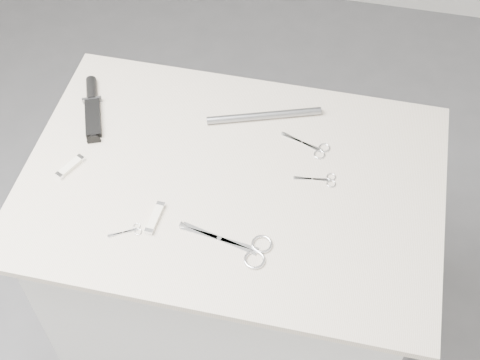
% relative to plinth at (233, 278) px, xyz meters
% --- Properties ---
extents(ground, '(4.00, 4.00, 0.01)m').
position_rel_plinth_xyz_m(ground, '(0.00, 0.00, -0.46)').
color(ground, slate).
rests_on(ground, ground).
extents(plinth, '(0.90, 0.60, 0.90)m').
position_rel_plinth_xyz_m(plinth, '(0.00, 0.00, 0.00)').
color(plinth, silver).
rests_on(plinth, ground).
extents(display_board, '(1.00, 0.70, 0.02)m').
position_rel_plinth_xyz_m(display_board, '(0.00, 0.00, 0.46)').
color(display_board, beige).
rests_on(display_board, plinth).
extents(large_shears, '(0.21, 0.09, 0.01)m').
position_rel_plinth_xyz_m(large_shears, '(0.07, -0.18, 0.47)').
color(large_shears, silver).
rests_on(large_shears, display_board).
extents(embroidery_scissors_a, '(0.13, 0.07, 0.00)m').
position_rel_plinth_xyz_m(embroidery_scissors_a, '(0.17, 0.14, 0.47)').
color(embroidery_scissors_a, silver).
rests_on(embroidery_scissors_a, display_board).
extents(embroidery_scissors_b, '(0.10, 0.04, 0.00)m').
position_rel_plinth_xyz_m(embroidery_scissors_b, '(0.21, 0.04, 0.47)').
color(embroidery_scissors_b, silver).
rests_on(embroidery_scissors_b, display_board).
extents(tiny_scissors, '(0.07, 0.05, 0.00)m').
position_rel_plinth_xyz_m(tiny_scissors, '(-0.19, -0.19, 0.47)').
color(tiny_scissors, silver).
rests_on(tiny_scissors, display_board).
extents(sheathed_knife, '(0.11, 0.20, 0.03)m').
position_rel_plinth_xyz_m(sheathed_knife, '(-0.41, 0.16, 0.48)').
color(sheathed_knife, black).
rests_on(sheathed_knife, display_board).
extents(pocket_knife_a, '(0.05, 0.08, 0.01)m').
position_rel_plinth_xyz_m(pocket_knife_a, '(-0.39, -0.05, 0.47)').
color(pocket_knife_a, white).
rests_on(pocket_knife_a, display_board).
extents(pocket_knife_b, '(0.02, 0.09, 0.01)m').
position_rel_plinth_xyz_m(pocket_knife_b, '(-0.14, -0.15, 0.48)').
color(pocket_knife_b, white).
rests_on(pocket_knife_b, display_board).
extents(metal_rail, '(0.28, 0.12, 0.02)m').
position_rel_plinth_xyz_m(metal_rail, '(0.04, 0.21, 0.48)').
color(metal_rail, gray).
rests_on(metal_rail, display_board).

